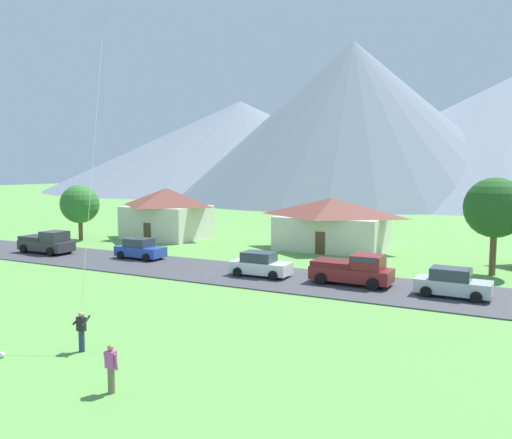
{
  "coord_description": "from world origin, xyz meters",
  "views": [
    {
      "loc": [
        13.83,
        -2.77,
        7.52
      ],
      "look_at": [
        1.86,
        20.7,
        4.91
      ],
      "focal_mm": 35.96,
      "sensor_mm": 36.0,
      "label": 1
    }
  ],
  "objects_px": {
    "soccer_ball": "(2,355)",
    "house_leftmost": "(332,223)",
    "tree_near_left": "(80,204)",
    "pickup_truck_maroon_west_side": "(353,269)",
    "parked_car_white_mid_east": "(260,265)",
    "watcher_person": "(111,368)",
    "tree_center": "(495,208)",
    "parked_car_silver_west_end": "(453,283)",
    "pickup_truck_charcoal_east_side": "(47,242)",
    "house_left_center": "(167,212)",
    "parked_car_blue_mid_west": "(140,249)"
  },
  "relations": [
    {
      "from": "house_leftmost",
      "to": "pickup_truck_charcoal_east_side",
      "type": "height_order",
      "value": "house_leftmost"
    },
    {
      "from": "parked_car_blue_mid_west",
      "to": "watcher_person",
      "type": "relative_size",
      "value": 2.52
    },
    {
      "from": "parked_car_blue_mid_west",
      "to": "watcher_person",
      "type": "xyz_separation_m",
      "value": [
        15.94,
        -20.65,
        0.01
      ]
    },
    {
      "from": "house_left_center",
      "to": "parked_car_blue_mid_west",
      "type": "bearing_deg",
      "value": -63.02
    },
    {
      "from": "tree_center",
      "to": "pickup_truck_maroon_west_side",
      "type": "xyz_separation_m",
      "value": [
        -7.87,
        -7.67,
        -3.74
      ]
    },
    {
      "from": "tree_center",
      "to": "watcher_person",
      "type": "distance_m",
      "value": 29.24
    },
    {
      "from": "house_leftmost",
      "to": "watcher_person",
      "type": "distance_m",
      "value": 33.28
    },
    {
      "from": "parked_car_silver_west_end",
      "to": "pickup_truck_charcoal_east_side",
      "type": "bearing_deg",
      "value": 179.6
    },
    {
      "from": "watcher_person",
      "to": "soccer_ball",
      "type": "height_order",
      "value": "watcher_person"
    },
    {
      "from": "pickup_truck_charcoal_east_side",
      "to": "watcher_person",
      "type": "bearing_deg",
      "value": -37.27
    },
    {
      "from": "house_leftmost",
      "to": "pickup_truck_charcoal_east_side",
      "type": "xyz_separation_m",
      "value": [
        -21.65,
        -13.98,
        -1.44
      ]
    },
    {
      "from": "tree_near_left",
      "to": "parked_car_white_mid_east",
      "type": "relative_size",
      "value": 1.39
    },
    {
      "from": "parked_car_white_mid_east",
      "to": "watcher_person",
      "type": "xyz_separation_m",
      "value": [
        3.87,
        -18.94,
        0.01
      ]
    },
    {
      "from": "tree_near_left",
      "to": "watcher_person",
      "type": "relative_size",
      "value": 3.5
    },
    {
      "from": "parked_car_silver_west_end",
      "to": "watcher_person",
      "type": "xyz_separation_m",
      "value": [
        -8.76,
        -18.84,
        0.01
      ]
    },
    {
      "from": "tree_center",
      "to": "parked_car_silver_west_end",
      "type": "xyz_separation_m",
      "value": [
        -1.79,
        -8.14,
        -3.93
      ]
    },
    {
      "from": "parked_car_silver_west_end",
      "to": "watcher_person",
      "type": "relative_size",
      "value": 2.55
    },
    {
      "from": "house_left_center",
      "to": "tree_near_left",
      "type": "distance_m",
      "value": 9.11
    },
    {
      "from": "house_leftmost",
      "to": "tree_center",
      "type": "xyz_separation_m",
      "value": [
        13.98,
        -6.08,
        2.3
      ]
    },
    {
      "from": "parked_car_white_mid_east",
      "to": "soccer_ball",
      "type": "height_order",
      "value": "parked_car_white_mid_east"
    },
    {
      "from": "house_leftmost",
      "to": "house_left_center",
      "type": "xyz_separation_m",
      "value": [
        -18.45,
        -0.73,
        0.33
      ]
    },
    {
      "from": "soccer_ball",
      "to": "house_leftmost",
      "type": "bearing_deg",
      "value": 85.15
    },
    {
      "from": "house_left_center",
      "to": "parked_car_silver_west_end",
      "type": "bearing_deg",
      "value": -23.76
    },
    {
      "from": "tree_near_left",
      "to": "soccer_ball",
      "type": "xyz_separation_m",
      "value": [
        23.0,
        -26.52,
        -3.7
      ]
    },
    {
      "from": "parked_car_blue_mid_west",
      "to": "parked_car_white_mid_east",
      "type": "height_order",
      "value": "same"
    },
    {
      "from": "watcher_person",
      "to": "soccer_ball",
      "type": "xyz_separation_m",
      "value": [
        -6.2,
        0.49,
        -0.76
      ]
    },
    {
      "from": "house_leftmost",
      "to": "house_left_center",
      "type": "height_order",
      "value": "house_left_center"
    },
    {
      "from": "house_left_center",
      "to": "tree_near_left",
      "type": "bearing_deg",
      "value": -143.98
    },
    {
      "from": "tree_center",
      "to": "parked_car_white_mid_east",
      "type": "relative_size",
      "value": 1.64
    },
    {
      "from": "parked_car_blue_mid_west",
      "to": "watcher_person",
      "type": "distance_m",
      "value": 26.09
    },
    {
      "from": "watcher_person",
      "to": "house_leftmost",
      "type": "bearing_deg",
      "value": 95.93
    },
    {
      "from": "parked_car_silver_west_end",
      "to": "parked_car_white_mid_east",
      "type": "height_order",
      "value": "same"
    },
    {
      "from": "tree_near_left",
      "to": "watcher_person",
      "type": "bearing_deg",
      "value": -42.76
    },
    {
      "from": "pickup_truck_maroon_west_side",
      "to": "parked_car_white_mid_east",
      "type": "bearing_deg",
      "value": -176.73
    },
    {
      "from": "pickup_truck_charcoal_east_side",
      "to": "house_leftmost",
      "type": "bearing_deg",
      "value": 32.86
    },
    {
      "from": "parked_car_blue_mid_west",
      "to": "pickup_truck_charcoal_east_side",
      "type": "distance_m",
      "value": 9.28
    },
    {
      "from": "house_leftmost",
      "to": "watcher_person",
      "type": "relative_size",
      "value": 6.21
    },
    {
      "from": "tree_near_left",
      "to": "pickup_truck_maroon_west_side",
      "type": "bearing_deg",
      "value": -13.56
    },
    {
      "from": "house_left_center",
      "to": "pickup_truck_maroon_west_side",
      "type": "height_order",
      "value": "house_left_center"
    },
    {
      "from": "tree_near_left",
      "to": "pickup_truck_charcoal_east_side",
      "type": "height_order",
      "value": "tree_near_left"
    },
    {
      "from": "parked_car_white_mid_east",
      "to": "house_left_center",
      "type": "bearing_deg",
      "value": 143.39
    },
    {
      "from": "house_leftmost",
      "to": "house_left_center",
      "type": "relative_size",
      "value": 1.22
    },
    {
      "from": "tree_center",
      "to": "parked_car_blue_mid_west",
      "type": "height_order",
      "value": "tree_center"
    },
    {
      "from": "pickup_truck_maroon_west_side",
      "to": "pickup_truck_charcoal_east_side",
      "type": "height_order",
      "value": "same"
    },
    {
      "from": "tree_near_left",
      "to": "parked_car_silver_west_end",
      "type": "height_order",
      "value": "tree_near_left"
    },
    {
      "from": "tree_center",
      "to": "pickup_truck_maroon_west_side",
      "type": "bearing_deg",
      "value": -135.74
    },
    {
      "from": "parked_car_silver_west_end",
      "to": "pickup_truck_maroon_west_side",
      "type": "bearing_deg",
      "value": 175.55
    },
    {
      "from": "parked_car_white_mid_east",
      "to": "soccer_ball",
      "type": "relative_size",
      "value": 17.62
    },
    {
      "from": "house_left_center",
      "to": "soccer_ball",
      "type": "relative_size",
      "value": 35.47
    },
    {
      "from": "parked_car_silver_west_end",
      "to": "parked_car_white_mid_east",
      "type": "xyz_separation_m",
      "value": [
        -12.62,
        0.1,
        0.0
      ]
    }
  ]
}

